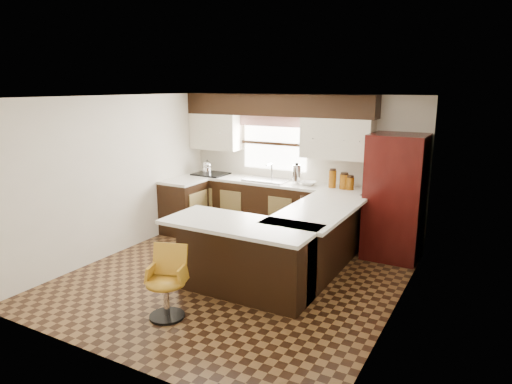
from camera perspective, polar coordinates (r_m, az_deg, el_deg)
The scene contains 30 objects.
floor at distance 6.30m, azimuth -2.70°, elevation -10.59°, with size 4.40×4.40×0.00m, color #49301A.
ceiling at distance 5.77m, azimuth -2.97°, elevation 11.78°, with size 4.40×4.40×0.00m, color silver.
wall_back at distance 7.84m, azimuth 5.66°, elevation 3.29°, with size 4.40×4.40×0.00m, color beige.
wall_front at distance 4.28m, azimuth -18.56°, elevation -5.76°, with size 4.40×4.40×0.00m, color beige.
wall_left at distance 7.23m, azimuth -17.15°, elevation 1.92°, with size 4.40×4.40×0.00m, color beige.
wall_right at distance 5.17m, azimuth 17.42°, elevation -2.47°, with size 4.40×4.40×0.00m, color beige.
base_cab_back at distance 7.93m, azimuth 1.69°, elevation -2.10°, with size 3.30×0.60×0.90m, color black.
base_cab_left at distance 8.10m, azimuth -8.97°, elevation -1.91°, with size 0.60×0.70×0.90m, color black.
counter_back at distance 7.81m, azimuth 1.71°, elevation 1.25°, with size 3.30×0.60×0.04m, color silver.
counter_left at distance 7.99m, azimuth -9.09°, elevation 1.36°, with size 0.60×0.70×0.04m, color silver.
soffit at distance 7.74m, azimuth 2.54°, elevation 10.82°, with size 3.40×0.35×0.36m, color black.
upper_cab_left at distance 8.39m, azimuth -5.04°, elevation 7.54°, with size 0.94×0.35×0.64m, color beige.
upper_cab_right at distance 7.36m, azimuth 10.10°, elevation 6.60°, with size 1.14×0.35×0.64m, color beige.
window_pane at distance 7.98m, azimuth 2.35°, elevation 6.06°, with size 1.20×0.02×0.90m, color white.
valance at distance 7.90m, azimuth 2.24°, elevation 8.84°, with size 1.30×0.06×0.18m, color #D19B93.
sink at distance 7.81m, azimuth 1.32°, elevation 1.53°, with size 0.75×0.45×0.03m, color #B2B2B7.
dishwasher at distance 7.29m, azimuth 7.67°, elevation -3.75°, with size 0.58×0.03×0.78m, color black.
cooktop at distance 8.40m, azimuth -5.66°, elevation 2.27°, with size 0.58×0.50×0.03m, color black.
peninsula_long at distance 6.28m, azimuth 7.34°, elevation -6.35°, with size 0.60×1.95×0.90m, color black.
peninsula_return at distance 5.67m, azimuth -1.36°, elevation -8.43°, with size 1.65×0.60×0.90m, color black.
counter_pen_long at distance 6.13m, azimuth 7.90°, elevation -2.25°, with size 0.84×1.95×0.04m, color silver.
counter_pen_return at distance 5.45m, azimuth -2.05°, elevation -4.07°, with size 1.89×0.84×0.04m, color silver.
refrigerator at distance 7.06m, azimuth 17.03°, elevation -0.58°, with size 0.80×0.77×1.86m, color #380B09.
bar_chair at distance 5.23m, azimuth -11.24°, elevation -11.17°, with size 0.43×0.43×0.81m, color #BC8520, non-canonical shape.
kettle at distance 8.42m, azimuth -6.11°, elevation 3.21°, with size 0.18×0.18×0.24m, color silver, non-canonical shape.
percolator at distance 7.57m, azimuth 5.10°, elevation 2.20°, with size 0.13×0.13×0.32m, color silver.
mixing_bowl at distance 7.51m, azimuth 6.56°, elevation 1.09°, with size 0.25×0.25×0.06m, color white.
canister_large at distance 7.37m, azimuth 9.53°, elevation 1.60°, with size 0.12×0.12×0.28m, color #80470B.
canister_med at distance 7.31m, azimuth 10.96°, elevation 1.28°, with size 0.14×0.14×0.23m, color #80470B.
canister_small at distance 7.29m, azimuth 11.65°, elevation 1.06°, with size 0.13×0.13×0.19m, color #80470B.
Camera 1 is at (3.04, -4.90, 2.54)m, focal length 32.00 mm.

